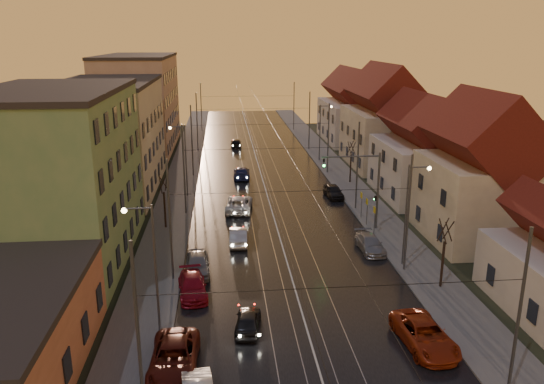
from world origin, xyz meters
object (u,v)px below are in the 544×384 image
object	(u,v)px
parked_left_1	(174,358)
parked_left_2	(192,286)
street_lamp_1	(411,205)
street_lamp_3	(322,127)
street_lamp_0	(150,257)
parked_right_1	(370,244)
driving_car_1	(238,236)
traffic_light_mast	(367,181)
driving_car_3	(242,173)
street_lamp_2	(183,154)
driving_car_2	(239,204)
driving_car_4	(236,143)
parked_left_3	(197,264)
parked_right_0	(424,335)
parked_right_2	(333,191)
driving_car_0	(248,321)

from	to	relation	value
parked_left_1	parked_left_2	distance (m)	8.58
street_lamp_1	street_lamp_3	xyz separation A→B (m)	(0.00, 36.00, 0.00)
street_lamp_0	street_lamp_3	size ratio (longest dim) A/B	1.00
parked_left_2	parked_right_1	bearing A→B (deg)	17.47
street_lamp_3	parked_right_1	size ratio (longest dim) A/B	1.84
street_lamp_1	driving_car_1	world-z (taller)	street_lamp_1
traffic_light_mast	driving_car_3	distance (m)	22.52
street_lamp_2	traffic_light_mast	size ratio (longest dim) A/B	1.11
traffic_light_mast	parked_left_2	distance (m)	19.30
street_lamp_0	parked_right_1	distance (m)	20.09
street_lamp_0	street_lamp_2	size ratio (longest dim) A/B	1.00
driving_car_2	driving_car_3	distance (m)	12.95
street_lamp_2	parked_left_1	distance (m)	32.26
driving_car_2	driving_car_3	xyz separation A→B (m)	(0.74, 12.93, -0.05)
driving_car_2	driving_car_4	world-z (taller)	driving_car_2
street_lamp_2	driving_car_2	distance (m)	8.96
parked_right_1	street_lamp_1	bearing A→B (deg)	-59.09
parked_left_2	parked_left_3	bearing A→B (deg)	79.80
street_lamp_1	driving_car_1	distance (m)	14.58
traffic_light_mast	parked_left_1	distance (m)	25.62
parked_right_0	parked_right_2	xyz separation A→B (m)	(0.83, 29.33, -0.04)
street_lamp_1	parked_left_2	world-z (taller)	street_lamp_1
traffic_light_mast	driving_car_0	xyz separation A→B (m)	(-11.52, -16.27, -3.98)
parked_left_3	parked_right_0	size ratio (longest dim) A/B	0.84
street_lamp_0	parked_right_0	distance (m)	16.29
driving_car_3	parked_right_2	world-z (taller)	driving_car_3
driving_car_0	parked_right_0	xyz separation A→B (m)	(9.89, -2.69, 0.12)
driving_car_3	driving_car_1	bearing A→B (deg)	89.44
driving_car_1	parked_right_2	size ratio (longest dim) A/B	1.03
driving_car_3	parked_left_3	xyz separation A→B (m)	(-4.34, -27.44, 0.05)
traffic_light_mast	driving_car_3	size ratio (longest dim) A/B	1.48
street_lamp_2	driving_car_1	world-z (taller)	street_lamp_2
street_lamp_3	parked_right_1	distance (m)	33.23
street_lamp_1	parked_left_1	distance (m)	20.96
street_lamp_1	street_lamp_2	bearing A→B (deg)	132.32
parked_left_3	driving_car_2	bearing A→B (deg)	72.87
street_lamp_0	traffic_light_mast	size ratio (longest dim) A/B	1.11
street_lamp_1	parked_left_1	world-z (taller)	street_lamp_1
driving_car_3	parked_right_0	size ratio (longest dim) A/B	0.92
driving_car_2	driving_car_4	distance (m)	32.31
driving_car_3	parked_left_3	size ratio (longest dim) A/B	1.09
street_lamp_1	parked_left_1	size ratio (longest dim) A/B	1.48
street_lamp_0	street_lamp_1	world-z (taller)	same
street_lamp_0	parked_left_1	xyz separation A→B (m)	(1.50, -3.96, -4.13)
street_lamp_0	driving_car_1	size ratio (longest dim) A/B	1.90
street_lamp_1	traffic_light_mast	distance (m)	8.08
parked_left_1	parked_left_3	distance (m)	12.06
parked_left_3	street_lamp_1	bearing A→B (deg)	-3.47
street_lamp_0	parked_right_1	bearing A→B (deg)	34.42
street_lamp_0	parked_left_3	distance (m)	9.34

